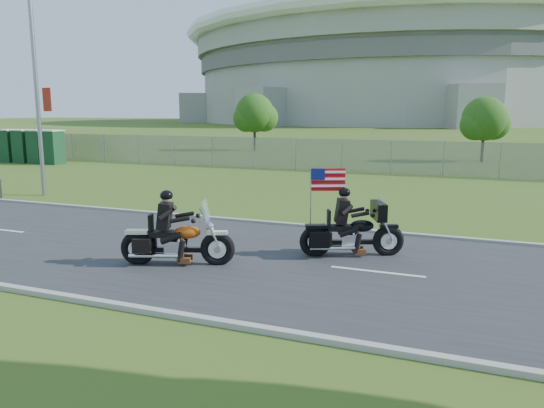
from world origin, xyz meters
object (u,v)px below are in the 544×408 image
at_px(porta_toilet_b, 38,147).
at_px(motorcycle_follow, 352,233).
at_px(streetlight, 39,66).
at_px(porta_toilet_d, 9,146).
at_px(motorcycle_lead, 176,242).
at_px(porta_toilet_a, 53,148).
at_px(porta_toilet_c, 23,147).

xyz_separation_m(porta_toilet_b, motorcycle_follow, (26.50, -15.82, -0.53)).
height_order(streetlight, porta_toilet_d, streetlight).
bearing_deg(motorcycle_lead, porta_toilet_a, 119.41).
relative_size(porta_toilet_b, motorcycle_lead, 0.85).
xyz_separation_m(porta_toilet_c, motorcycle_follow, (27.90, -15.82, -0.53)).
distance_m(porta_toilet_d, motorcycle_follow, 33.30).
bearing_deg(motorcycle_follow, motorcycle_lead, -172.20).
bearing_deg(porta_toilet_c, motorcycle_lead, -37.02).
relative_size(streetlight, porta_toilet_d, 4.35).
relative_size(porta_toilet_a, porta_toilet_b, 1.00).
relative_size(porta_toilet_a, motorcycle_lead, 0.85).
height_order(porta_toilet_c, motorcycle_lead, porta_toilet_c).
xyz_separation_m(porta_toilet_a, porta_toilet_d, (-4.20, 0.00, 0.00)).
distance_m(porta_toilet_b, porta_toilet_c, 1.40).
height_order(streetlight, porta_toilet_b, streetlight).
relative_size(porta_toilet_c, motorcycle_follow, 0.90).
xyz_separation_m(porta_toilet_a, porta_toilet_b, (-1.40, 0.00, 0.00)).
xyz_separation_m(streetlight, porta_toilet_a, (-10.02, 10.78, -4.49)).
bearing_deg(motorcycle_lead, porta_toilet_d, 124.41).
height_order(porta_toilet_b, porta_toilet_d, same).
relative_size(porta_toilet_b, motorcycle_follow, 0.90).
height_order(porta_toilet_a, porta_toilet_c, same).
bearing_deg(streetlight, motorcycle_follow, -18.47).
distance_m(porta_toilet_a, porta_toilet_b, 1.40).
xyz_separation_m(streetlight, motorcycle_follow, (15.09, -5.04, -5.02)).
height_order(porta_toilet_a, porta_toilet_d, same).
bearing_deg(streetlight, porta_toilet_c, 139.94).
height_order(porta_toilet_d, motorcycle_follow, porta_toilet_d).
bearing_deg(porta_toilet_b, porta_toilet_d, 180.00).
distance_m(porta_toilet_a, motorcycle_follow, 29.68).
xyz_separation_m(porta_toilet_b, motorcycle_lead, (22.71, -18.18, -0.56)).
bearing_deg(porta_toilet_d, porta_toilet_c, 0.00).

